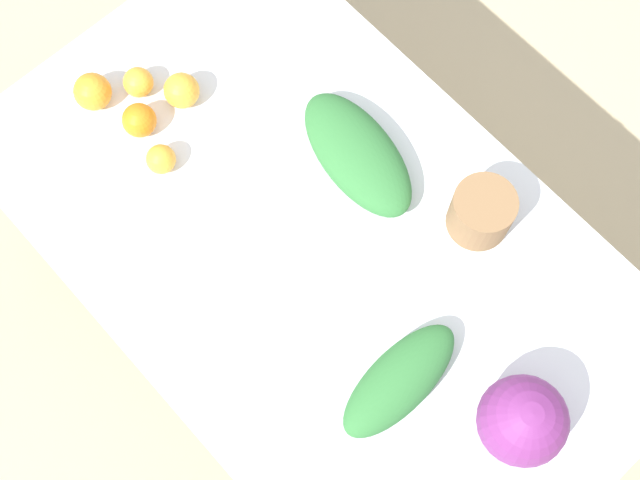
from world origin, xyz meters
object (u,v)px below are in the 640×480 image
object	(u,v)px
cabbage_purple	(522,421)
orange_4	(182,91)
orange_0	(139,120)
paper_bag	(481,212)
greens_bunch_scallion	(400,380)
orange_2	(138,82)
orange_1	(93,92)
greens_bunch_beet_tops	(357,154)
orange_3	(161,159)

from	to	relation	value
cabbage_purple	orange_4	world-z (taller)	cabbage_purple
orange_4	orange_0	bearing A→B (deg)	86.44
paper_bag	orange_0	world-z (taller)	paper_bag
greens_bunch_scallion	orange_2	bearing A→B (deg)	-2.51
cabbage_purple	orange_1	distance (m)	1.13
greens_bunch_beet_tops	orange_0	size ratio (longest dim) A/B	4.41
orange_2	greens_bunch_scallion	bearing A→B (deg)	177.49
greens_bunch_scallion	orange_0	bearing A→B (deg)	1.44
cabbage_purple	greens_bunch_scallion	distance (m)	0.24
orange_1	orange_4	bearing A→B (deg)	-131.44
orange_0	orange_4	distance (m)	0.11
orange_3	orange_4	world-z (taller)	orange_4
greens_bunch_beet_tops	greens_bunch_scallion	size ratio (longest dim) A/B	1.14
cabbage_purple	greens_bunch_beet_tops	bearing A→B (deg)	-14.74
orange_3	orange_4	xyz separation A→B (m)	(0.09, -0.14, 0.01)
greens_bunch_beet_tops	orange_1	bearing A→B (deg)	32.76
greens_bunch_scallion	orange_1	xyz separation A→B (m)	(0.90, 0.05, 0.00)
cabbage_purple	orange_0	size ratio (longest dim) A/B	2.31
cabbage_purple	greens_bunch_scallion	size ratio (longest dim) A/B	0.59
cabbage_purple	orange_0	xyz separation A→B (m)	(1.00, 0.13, -0.05)
cabbage_purple	orange_1	size ratio (longest dim) A/B	2.08
orange_1	greens_bunch_beet_tops	bearing A→B (deg)	-147.24
cabbage_purple	orange_0	bearing A→B (deg)	7.26
orange_2	orange_4	size ratio (longest dim) A/B	0.85
orange_0	orange_2	size ratio (longest dim) A/B	1.12
greens_bunch_beet_tops	orange_4	distance (m)	0.41
paper_bag	greens_bunch_scallion	bearing A→B (deg)	110.23
greens_bunch_beet_tops	greens_bunch_scallion	world-z (taller)	greens_bunch_beet_tops
paper_bag	orange_2	size ratio (longest dim) A/B	1.97
greens_bunch_beet_tops	cabbage_purple	bearing A→B (deg)	165.26
orange_1	orange_2	size ratio (longest dim) A/B	1.24
orange_3	orange_2	bearing A→B (deg)	-24.35
paper_bag	cabbage_purple	bearing A→B (deg)	143.61
greens_bunch_beet_tops	orange_4	xyz separation A→B (m)	(0.37, 0.18, -0.01)
paper_bag	orange_1	xyz separation A→B (m)	(0.77, 0.41, -0.02)
orange_0	orange_1	distance (m)	0.13
greens_bunch_scallion	orange_3	xyz separation A→B (m)	(0.68, 0.04, -0.01)
orange_2	orange_3	distance (m)	0.19
paper_bag	orange_4	xyz separation A→B (m)	(0.64, 0.27, -0.02)
orange_2	cabbage_purple	bearing A→B (deg)	-176.29
orange_3	orange_1	bearing A→B (deg)	2.45
cabbage_purple	paper_bag	size ratio (longest dim) A/B	1.31
orange_1	orange_4	distance (m)	0.19
greens_bunch_scallion	orange_4	distance (m)	0.78
cabbage_purple	orange_2	distance (m)	1.08
greens_bunch_scallion	orange_4	world-z (taller)	greens_bunch_scallion
greens_bunch_beet_tops	greens_bunch_scallion	xyz separation A→B (m)	(-0.40, 0.27, -0.00)
orange_1	cabbage_purple	bearing A→B (deg)	-171.89
orange_2	greens_bunch_beet_tops	bearing A→B (deg)	-152.99
paper_bag	orange_3	world-z (taller)	paper_bag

